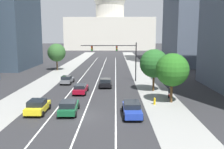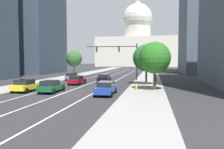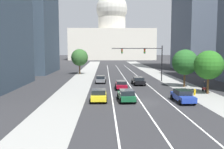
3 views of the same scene
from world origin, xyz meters
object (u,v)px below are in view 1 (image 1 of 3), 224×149
capitol_building (110,24)px  car_crimson (81,89)px  street_tree_near_right (172,70)px  street_tree_mid_left (57,53)px  car_yellow (38,106)px  traffic_signal_mast (118,53)px  fire_hydrant (155,101)px  car_gray (67,80)px  car_blue (132,109)px  street_tree_mid_right (154,63)px  car_green (69,107)px  car_black (105,82)px  cyclist (170,93)px

capitol_building → car_crimson: size_ratio=11.65×
capitol_building → street_tree_near_right: (10.63, -120.55, -10.95)m
street_tree_mid_left → car_yellow: bearing=-80.3°
traffic_signal_mast → street_tree_mid_left: traffic_signal_mast is taller
traffic_signal_mast → fire_hydrant: bearing=-74.7°
car_crimson → street_tree_near_right: bearing=-110.4°
car_gray → car_blue: 20.48m
car_crimson → fire_hydrant: 11.65m
car_gray → street_tree_near_right: bearing=-125.7°
street_tree_near_right → street_tree_mid_right: bearing=100.8°
capitol_building → fire_hydrant: bearing=-86.1°
traffic_signal_mast → street_tree_near_right: (6.66, -14.84, -1.02)m
car_green → car_gray: (-3.48, 16.91, -0.02)m
street_tree_mid_right → street_tree_near_right: bearing=-79.2°
car_yellow → traffic_signal_mast: 22.05m
street_tree_mid_right → capitol_building: bearing=94.7°
street_tree_mid_left → street_tree_near_right: (21.63, -29.34, -0.13)m
car_yellow → car_black: car_yellow is taller
capitol_building → street_tree_near_right: bearing=-85.0°
car_blue → traffic_signal_mast: size_ratio=0.46×
street_tree_mid_left → street_tree_near_right: size_ratio=1.03×
car_blue → fire_hydrant: bearing=-36.7°
car_gray → car_yellow: bearing=-178.2°
car_green → street_tree_mid_left: bearing=12.6°
car_crimson → car_gray: 8.15m
car_blue → car_black: car_blue is taller
car_green → car_yellow: size_ratio=1.13×
car_blue → traffic_signal_mast: traffic_signal_mast is taller
street_tree_mid_left → capitol_building: bearing=83.1°
traffic_signal_mast → fire_hydrant: (4.35, -15.94, -4.80)m
car_black → street_tree_near_right: size_ratio=0.72×
car_crimson → traffic_signal_mast: size_ratio=0.43×
traffic_signal_mast → street_tree_mid_left: size_ratio=1.57×
street_tree_mid_left → street_tree_near_right: 36.46m
car_crimson → car_gray: car_gray is taller
capitol_building → car_black: capitol_building is taller
car_gray → street_tree_near_right: size_ratio=0.64×
capitol_building → car_crimson: 116.69m
car_blue → car_gray: bearing=29.2°
car_black → car_gray: bearing=67.3°
fire_hydrant → car_black: bearing=121.7°
car_black → street_tree_mid_left: size_ratio=0.70×
car_black → fire_hydrant: (6.58, -10.67, -0.28)m
car_gray → fire_hydrant: bearing=-132.6°
cyclist → street_tree_mid_left: 35.53m
capitol_building → cyclist: capitol_building is taller
car_green → street_tree_mid_right: street_tree_mid_right is taller
street_tree_near_right → car_gray: bearing=142.5°
capitol_building → street_tree_mid_right: (9.34, -113.81, -10.90)m
car_black → street_tree_near_right: street_tree_near_right is taller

